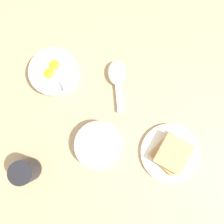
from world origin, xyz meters
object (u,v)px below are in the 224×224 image
(egg_bowl, at_px, (55,72))
(soup_spoon, at_px, (118,76))
(toast_plate, at_px, (170,153))
(congee_bowl, at_px, (99,145))
(toast_sandwich, at_px, (172,153))
(drinking_cup, at_px, (25,171))

(egg_bowl, height_order, soup_spoon, egg_bowl)
(toast_plate, xyz_separation_m, congee_bowl, (-0.16, -0.14, 0.01))
(egg_bowl, height_order, congee_bowl, egg_bowl)
(soup_spoon, bearing_deg, toast_sandwich, -8.66)
(soup_spoon, relative_size, drinking_cup, 1.95)
(soup_spoon, distance_m, congee_bowl, 0.21)
(congee_bowl, bearing_deg, soup_spoon, 122.71)
(toast_plate, bearing_deg, soup_spoon, 171.63)
(soup_spoon, bearing_deg, congee_bowl, -57.29)
(egg_bowl, height_order, drinking_cup, drinking_cup)
(drinking_cup, bearing_deg, toast_sandwich, 54.25)
(toast_plate, xyz_separation_m, drinking_cup, (-0.24, -0.33, 0.03))
(toast_plate, bearing_deg, toast_sandwich, -117.68)
(soup_spoon, bearing_deg, egg_bowl, -135.32)
(congee_bowl, bearing_deg, toast_sandwich, 41.07)
(toast_sandwich, bearing_deg, congee_bowl, -138.93)
(toast_sandwich, distance_m, drinking_cup, 0.41)
(toast_plate, height_order, congee_bowl, congee_bowl)
(egg_bowl, bearing_deg, toast_sandwich, 12.69)
(egg_bowl, height_order, toast_sandwich, egg_bowl)
(toast_sandwich, height_order, drinking_cup, drinking_cup)
(toast_plate, relative_size, soup_spoon, 1.16)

